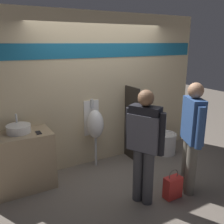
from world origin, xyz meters
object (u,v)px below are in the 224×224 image
object	(u,v)px
sink_basin	(19,129)
shopping_bag	(173,187)
person_with_lanyard	(192,134)
cell_phone	(39,133)
toilet	(164,139)
urinal_near_counter	(95,124)
person_in_vest	(144,140)

from	to	relation	value
sink_basin	shopping_bag	size ratio (longest dim) A/B	0.79
shopping_bag	person_with_lanyard	bearing A→B (deg)	4.83
cell_phone	toilet	distance (m)	2.58
shopping_bag	toilet	bearing A→B (deg)	54.06
sink_basin	person_with_lanyard	bearing A→B (deg)	-32.34
cell_phone	toilet	xyz separation A→B (m)	(2.50, 0.05, -0.62)
sink_basin	person_with_lanyard	world-z (taller)	person_with_lanyard
cell_phone	shopping_bag	bearing A→B (deg)	-37.80
toilet	person_with_lanyard	world-z (taller)	person_with_lanyard
cell_phone	urinal_near_counter	bearing A→B (deg)	12.48
sink_basin	cell_phone	world-z (taller)	sink_basin
toilet	person_with_lanyard	xyz separation A→B (m)	(-0.60, -1.25, 0.64)
cell_phone	urinal_near_counter	distance (m)	1.06
person_in_vest	cell_phone	bearing A→B (deg)	18.89
sink_basin	cell_phone	bearing A→B (deg)	-33.40
person_with_lanyard	shopping_bag	size ratio (longest dim) A/B	3.73
toilet	urinal_near_counter	bearing A→B (deg)	173.05
person_in_vest	shopping_bag	xyz separation A→B (m)	(0.43, -0.15, -0.77)
sink_basin	cell_phone	xyz separation A→B (m)	(0.25, -0.16, -0.05)
sink_basin	cell_phone	size ratio (longest dim) A/B	2.53
urinal_near_counter	person_with_lanyard	distance (m)	1.67
sink_basin	person_in_vest	world-z (taller)	person_in_vest
person_in_vest	urinal_near_counter	bearing A→B (deg)	-22.98
cell_phone	shopping_bag	size ratio (longest dim) A/B	0.31
urinal_near_counter	shopping_bag	world-z (taller)	urinal_near_counter
urinal_near_counter	person_in_vest	distance (m)	1.32
cell_phone	person_with_lanyard	size ratio (longest dim) A/B	0.08
person_in_vest	sink_basin	bearing A→B (deg)	20.46
sink_basin	toilet	bearing A→B (deg)	-2.38
cell_phone	urinal_near_counter	size ratio (longest dim) A/B	0.11
cell_phone	shopping_bag	distance (m)	2.13
sink_basin	toilet	size ratio (longest dim) A/B	0.43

